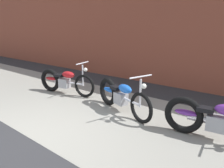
# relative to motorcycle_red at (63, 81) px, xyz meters

# --- Properties ---
(ground_plane) EXTENTS (80.00, 80.00, 0.00)m
(ground_plane) POSITION_rel_motorcycle_red_xyz_m (1.71, -2.14, -0.40)
(ground_plane) COLOR #2D2D30
(sidewalk_slab) EXTENTS (36.00, 3.50, 0.01)m
(sidewalk_slab) POSITION_rel_motorcycle_red_xyz_m (1.71, -0.39, -0.40)
(sidewalk_slab) COLOR gray
(sidewalk_slab) RESTS_ON ground
(brick_building_wall) EXTENTS (36.00, 0.50, 4.65)m
(brick_building_wall) POSITION_rel_motorcycle_red_xyz_m (1.71, 3.06, 1.93)
(brick_building_wall) COLOR brown
(brick_building_wall) RESTS_ON ground
(motorcycle_red) EXTENTS (1.99, 0.67, 1.03)m
(motorcycle_red) POSITION_rel_motorcycle_red_xyz_m (0.00, 0.00, 0.00)
(motorcycle_red) COLOR black
(motorcycle_red) RESTS_ON ground
(motorcycle_blue) EXTENTS (1.94, 0.84, 1.03)m
(motorcycle_blue) POSITION_rel_motorcycle_red_xyz_m (2.20, -0.04, 0.00)
(motorcycle_blue) COLOR black
(motorcycle_blue) RESTS_ON ground
(motorcycle_purple) EXTENTS (2.00, 0.58, 1.03)m
(motorcycle_purple) POSITION_rel_motorcycle_red_xyz_m (4.31, -0.10, 0.00)
(motorcycle_purple) COLOR black
(motorcycle_purple) RESTS_ON ground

